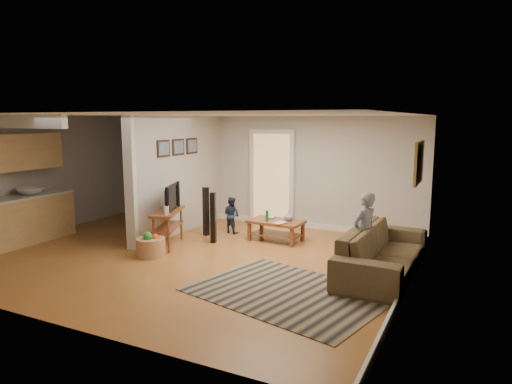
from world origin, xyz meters
TOP-DOWN VIEW (x-y plane):
  - ground at (0.00, 0.00)m, footprint 7.50×7.50m
  - room_shell at (-1.07, 0.43)m, footprint 7.54×6.02m
  - area_rug at (2.26, -0.83)m, footprint 3.01×2.49m
  - sofa at (3.30, 0.56)m, footprint 1.06×2.55m
  - coffee_table at (1.00, 1.65)m, footprint 1.12×0.70m
  - tv_console at (-0.74, 0.40)m, footprint 0.80×1.18m
  - speaker_left at (-0.07, 0.96)m, footprint 0.12×0.12m
  - speaker_right at (-0.52, 1.40)m, footprint 0.13×0.13m
  - toy_basket at (-0.60, -0.31)m, footprint 0.51×0.51m
  - child at (3.00, 0.53)m, footprint 0.48×0.56m
  - toddler at (-0.15, 1.83)m, footprint 0.44×0.37m

SIDE VIEW (x-z plane):
  - ground at x=0.00m, z-range 0.00..0.00m
  - sofa at x=3.30m, z-range -0.37..0.37m
  - child at x=3.00m, z-range -0.65..0.65m
  - toddler at x=-0.15m, z-range -0.39..0.39m
  - area_rug at x=2.26m, z-range 0.00..0.01m
  - toy_basket at x=-0.60m, z-range -0.04..0.42m
  - coffee_table at x=1.00m, z-range 0.01..0.65m
  - speaker_left at x=-0.07m, z-range 0.00..1.01m
  - speaker_right at x=-0.52m, z-range 0.00..1.03m
  - tv_console at x=-0.74m, z-range 0.16..1.11m
  - room_shell at x=-1.07m, z-range 0.20..2.72m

